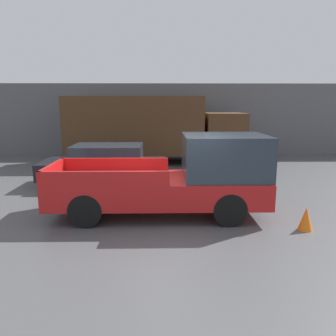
{
  "coord_description": "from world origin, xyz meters",
  "views": [
    {
      "loc": [
        -0.28,
        -7.9,
        2.94
      ],
      "look_at": [
        -0.1,
        1.41,
        1.06
      ],
      "focal_mm": 35.0,
      "sensor_mm": 36.0,
      "label": 1
    }
  ],
  "objects_px": {
    "newspaper_box": "(113,148)",
    "car": "(106,164)",
    "traffic_cone": "(306,219)",
    "delivery_truck": "(150,127)",
    "pickup_truck": "(180,178)"
  },
  "relations": [
    {
      "from": "pickup_truck",
      "to": "traffic_cone",
      "type": "relative_size",
      "value": 10.1
    },
    {
      "from": "delivery_truck",
      "to": "car",
      "type": "bearing_deg",
      "value": -108.61
    },
    {
      "from": "car",
      "to": "newspaper_box",
      "type": "xyz_separation_m",
      "value": [
        -0.64,
        6.32,
        -0.26
      ]
    },
    {
      "from": "car",
      "to": "delivery_truck",
      "type": "distance_m",
      "value": 4.71
    },
    {
      "from": "pickup_truck",
      "to": "delivery_truck",
      "type": "bearing_deg",
      "value": 97.62
    },
    {
      "from": "pickup_truck",
      "to": "traffic_cone",
      "type": "height_order",
      "value": "pickup_truck"
    },
    {
      "from": "pickup_truck",
      "to": "car",
      "type": "height_order",
      "value": "pickup_truck"
    },
    {
      "from": "delivery_truck",
      "to": "newspaper_box",
      "type": "bearing_deg",
      "value": 137.15
    },
    {
      "from": "pickup_truck",
      "to": "traffic_cone",
      "type": "xyz_separation_m",
      "value": [
        2.89,
        -1.15,
        -0.72
      ]
    },
    {
      "from": "pickup_truck",
      "to": "traffic_cone",
      "type": "distance_m",
      "value": 3.19
    },
    {
      "from": "traffic_cone",
      "to": "newspaper_box",
      "type": "bearing_deg",
      "value": 119.2
    },
    {
      "from": "newspaper_box",
      "to": "car",
      "type": "bearing_deg",
      "value": -84.17
    },
    {
      "from": "newspaper_box",
      "to": "traffic_cone",
      "type": "distance_m",
      "value": 12.35
    },
    {
      "from": "pickup_truck",
      "to": "car",
      "type": "distance_m",
      "value": 4.15
    },
    {
      "from": "car",
      "to": "newspaper_box",
      "type": "distance_m",
      "value": 6.35
    }
  ]
}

